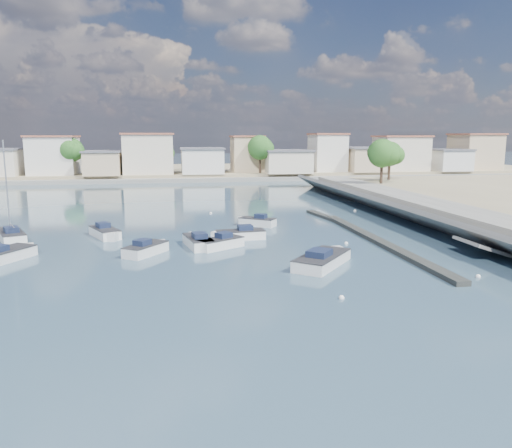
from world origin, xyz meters
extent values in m
plane|color=#294452|center=(0.00, 40.00, 0.00)|extent=(400.00, 400.00, 0.00)
cube|color=slate|center=(18.50, 13.00, 0.90)|extent=(5.00, 90.00, 1.80)
cube|color=slate|center=(14.15, 13.00, 0.90)|extent=(4.17, 90.00, 2.86)
cube|color=slate|center=(14.00, 4.00, 0.40)|extent=(5.31, 3.50, 1.94)
cube|color=black|center=(7.00, 10.00, 0.17)|extent=(1.00, 26.00, 0.35)
cube|color=black|center=(6.50, 24.00, 0.15)|extent=(2.00, 8.05, 0.30)
cube|color=gray|center=(0.00, 92.00, 0.70)|extent=(160.00, 40.00, 1.40)
cube|color=slate|center=(0.00, 71.00, 0.40)|extent=(160.00, 2.50, 0.80)
cube|color=silver|center=(-34.00, 78.00, 5.15)|extent=(9.00, 9.00, 7.50)
cube|color=#99513D|center=(-34.00, 78.00, 9.08)|extent=(9.54, 9.54, 0.35)
cube|color=tan|center=(-24.00, 75.00, 3.65)|extent=(7.00, 8.00, 4.50)
cube|color=#595960|center=(-24.00, 75.00, 6.08)|extent=(7.42, 8.48, 0.35)
cube|color=beige|center=(-15.00, 77.00, 5.40)|extent=(10.00, 9.00, 8.00)
cube|color=#99513D|center=(-15.00, 77.00, 9.58)|extent=(10.60, 9.54, 0.35)
cube|color=silver|center=(-4.00, 76.00, 3.90)|extent=(8.50, 8.50, 5.00)
cube|color=#595960|center=(-4.00, 76.00, 6.58)|extent=(9.01, 9.01, 0.35)
cube|color=tan|center=(6.00, 79.00, 5.15)|extent=(6.50, 7.50, 7.50)
cube|color=#99513D|center=(6.00, 79.00, 9.08)|extent=(6.89, 7.95, 0.35)
cube|color=beige|center=(14.00, 75.00, 3.65)|extent=(9.50, 9.00, 4.50)
cube|color=#595960|center=(14.00, 75.00, 6.08)|extent=(10.07, 9.54, 0.35)
cube|color=silver|center=(24.00, 78.00, 5.40)|extent=(7.00, 8.00, 8.00)
cube|color=#99513D|center=(24.00, 78.00, 9.58)|extent=(7.42, 8.48, 0.35)
cube|color=tan|center=(32.00, 76.00, 3.90)|extent=(8.00, 9.00, 5.00)
cube|color=#595960|center=(32.00, 76.00, 6.58)|extent=(8.48, 9.54, 0.35)
cube|color=beige|center=(41.00, 77.00, 5.15)|extent=(10.50, 8.50, 7.50)
cube|color=#99513D|center=(41.00, 77.00, 9.08)|extent=(11.13, 9.01, 0.35)
cube|color=silver|center=(52.00, 75.00, 3.65)|extent=(7.50, 7.50, 4.50)
cube|color=#595960|center=(52.00, 75.00, 6.08)|extent=(7.95, 7.95, 0.35)
cube|color=tan|center=(60.00, 78.00, 5.40)|extent=(9.00, 9.50, 8.00)
cube|color=#99513D|center=(60.00, 78.00, 9.58)|extent=(9.54, 10.07, 0.35)
cylinder|color=#38281E|center=(-30.00, 75.00, 3.09)|extent=(0.44, 0.44, 3.38)
sphere|color=#21571D|center=(-30.00, 75.00, 6.43)|extent=(4.80, 4.80, 4.80)
sphere|color=#21571D|center=(-29.10, 74.40, 6.20)|extent=(3.60, 3.60, 3.60)
sphere|color=#21571D|center=(-30.75, 75.45, 6.58)|extent=(3.30, 3.30, 3.30)
cylinder|color=#38281E|center=(-12.00, 78.00, 2.86)|extent=(0.44, 0.44, 2.93)
sphere|color=#21571D|center=(-12.00, 78.00, 5.75)|extent=(4.16, 4.16, 4.16)
sphere|color=#21571D|center=(-11.22, 77.48, 5.56)|extent=(3.12, 3.12, 3.12)
sphere|color=#21571D|center=(-12.65, 78.39, 5.88)|extent=(2.86, 2.86, 2.86)
cylinder|color=#38281E|center=(8.00, 74.00, 3.20)|extent=(0.44, 0.44, 3.60)
sphere|color=#21571D|center=(8.00, 74.00, 6.76)|extent=(5.12, 5.12, 5.12)
sphere|color=#21571D|center=(8.96, 73.36, 6.52)|extent=(3.84, 3.84, 3.84)
sphere|color=#21571D|center=(7.20, 74.48, 6.92)|extent=(3.52, 3.52, 3.52)
cylinder|color=#38281E|center=(24.00, 77.00, 2.97)|extent=(0.44, 0.44, 3.15)
sphere|color=#21571D|center=(24.00, 77.00, 6.09)|extent=(4.48, 4.48, 4.48)
sphere|color=#21571D|center=(24.84, 76.44, 5.88)|extent=(3.36, 3.36, 3.36)
sphere|color=#21571D|center=(23.30, 77.42, 6.23)|extent=(3.08, 3.08, 3.08)
cylinder|color=#38281E|center=(40.00, 76.00, 2.75)|extent=(0.44, 0.44, 2.70)
sphere|color=#21571D|center=(40.00, 76.00, 5.42)|extent=(3.84, 3.84, 3.84)
sphere|color=#21571D|center=(40.72, 75.52, 5.24)|extent=(2.88, 2.88, 2.88)
sphere|color=#21571D|center=(39.40, 76.36, 5.54)|extent=(2.64, 2.64, 2.64)
cylinder|color=#38281E|center=(22.00, 44.00, 3.38)|extent=(0.44, 0.44, 3.15)
sphere|color=#21571D|center=(22.00, 44.00, 6.49)|extent=(4.48, 4.48, 4.48)
sphere|color=#21571D|center=(22.84, 43.44, 6.28)|extent=(3.36, 3.36, 3.36)
sphere|color=#21571D|center=(21.30, 44.42, 6.63)|extent=(3.08, 3.08, 3.08)
cylinder|color=#38281E|center=(26.00, 50.00, 3.26)|extent=(0.44, 0.44, 2.93)
sphere|color=#21571D|center=(26.00, 50.00, 6.15)|extent=(4.16, 4.16, 4.16)
sphere|color=#21571D|center=(26.78, 49.48, 5.96)|extent=(3.12, 3.12, 3.12)
sphere|color=#21571D|center=(25.35, 50.39, 6.29)|extent=(2.86, 2.86, 2.86)
cube|color=silver|center=(-8.44, 11.06, 0.30)|extent=(2.54, 4.72, 1.00)
cube|color=silver|center=(-8.79, 12.94, 0.30)|extent=(1.72, 1.72, 1.00)
cube|color=#262628|center=(-8.44, 11.06, 0.80)|extent=(2.57, 4.72, 0.08)
cube|color=#19233E|center=(-8.36, 10.62, 1.04)|extent=(1.31, 1.52, 0.48)
cube|color=silver|center=(-12.65, 8.94, 0.30)|extent=(3.56, 4.09, 1.00)
cube|color=silver|center=(-11.67, 10.29, 0.30)|extent=(1.28, 1.28, 1.00)
cube|color=#262628|center=(-12.65, 8.94, 0.80)|extent=(3.59, 4.11, 0.08)
cube|color=#19233E|center=(-12.87, 8.62, 1.04)|extent=(1.48, 1.52, 0.48)
cube|color=silver|center=(-4.57, 13.52, 0.30)|extent=(4.44, 1.99, 1.00)
cube|color=silver|center=(-6.42, 13.36, 0.30)|extent=(1.63, 1.63, 1.00)
cube|color=#262628|center=(-4.57, 13.52, 0.80)|extent=(4.44, 2.02, 0.08)
cube|color=#19233E|center=(-4.13, 13.55, 1.04)|extent=(1.37, 1.12, 0.48)
cube|color=silver|center=(-6.71, 10.22, 0.30)|extent=(4.19, 3.53, 1.00)
cube|color=silver|center=(-8.11, 9.29, 0.30)|extent=(1.35, 1.35, 1.00)
cube|color=#262628|center=(-6.71, 10.22, 0.80)|extent=(4.20, 3.56, 0.08)
cube|color=#19233E|center=(-6.38, 10.44, 1.04)|extent=(1.54, 1.49, 0.48)
cube|color=silver|center=(-23.06, 8.57, 0.30)|extent=(4.24, 5.37, 1.00)
cube|color=silver|center=(-21.98, 10.45, 0.30)|extent=(1.73, 1.73, 1.00)
cube|color=#262628|center=(-23.06, 8.57, 0.80)|extent=(4.27, 5.39, 0.08)
cube|color=silver|center=(-1.88, 19.95, 0.30)|extent=(3.84, 3.32, 1.00)
cube|color=silver|center=(-3.16, 20.86, 0.30)|extent=(1.20, 1.20, 1.00)
cube|color=#262628|center=(-1.88, 19.95, 0.80)|extent=(3.86, 3.35, 0.08)
cube|color=#19233E|center=(-1.58, 19.74, 1.04)|extent=(1.42, 1.38, 0.48)
cube|color=silver|center=(-16.67, 16.61, 0.30)|extent=(3.32, 4.68, 1.00)
cube|color=silver|center=(-15.88, 14.89, 0.30)|extent=(1.51, 1.51, 1.00)
cube|color=#262628|center=(-16.67, 16.61, 0.80)|extent=(3.35, 4.69, 0.08)
cube|color=#19233E|center=(-16.85, 17.01, 1.04)|extent=(1.48, 1.62, 0.48)
cube|color=silver|center=(-0.09, 3.35, 0.30)|extent=(5.38, 5.91, 1.00)
cube|color=silver|center=(1.47, 5.28, 0.30)|extent=(1.76, 1.76, 1.00)
cube|color=#262628|center=(-0.09, 3.35, 0.80)|extent=(5.42, 5.94, 0.08)
cube|color=#19233E|center=(-0.45, 2.91, 1.04)|extent=(2.18, 2.23, 0.48)
cube|color=silver|center=(-24.71, 16.54, 0.30)|extent=(3.85, 5.68, 1.00)
cube|color=silver|center=(-25.68, 18.72, 0.30)|extent=(1.65, 1.65, 1.00)
cube|color=#262628|center=(-24.71, 16.54, 0.80)|extent=(3.88, 5.70, 0.08)
cube|color=#19233E|center=(-24.49, 16.05, 1.04)|extent=(1.68, 1.94, 0.48)
cylinder|color=silver|center=(-24.71, 16.54, 4.80)|extent=(0.12, 0.12, 8.00)
cylinder|color=silver|center=(-24.22, 15.45, 1.50)|extent=(1.05, 2.23, 0.08)
sphere|color=white|center=(9.11, -1.23, 0.05)|extent=(0.32, 0.32, 0.32)
sphere|color=white|center=(4.12, 10.02, 0.05)|extent=(0.32, 0.32, 0.32)
sphere|color=white|center=(-1.17, -3.89, 0.05)|extent=(0.32, 0.32, 0.32)
sphere|color=white|center=(6.35, 23.07, 0.05)|extent=(0.32, 0.32, 0.32)
sphere|color=white|center=(-6.00, 28.94, 0.05)|extent=(0.32, 0.32, 0.32)
sphere|color=white|center=(11.67, 27.88, 0.05)|extent=(0.32, 0.32, 0.32)
camera|label=1|loc=(-10.53, -29.87, 9.13)|focal=35.00mm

